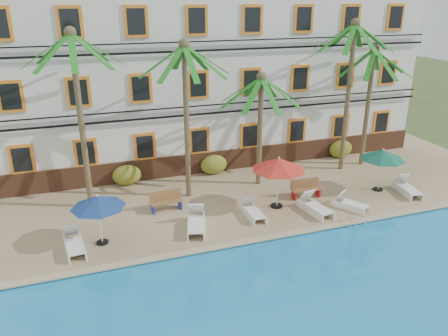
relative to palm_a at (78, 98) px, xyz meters
name	(u,v)px	position (x,y,z in m)	size (l,w,h in m)	color
ground	(277,230)	(7.56, -4.56, -5.48)	(100.00, 100.00, 0.00)	#384C23
pool_deck	(237,184)	(7.56, 0.44, -5.36)	(30.00, 12.00, 0.25)	tan
pool_coping	(287,234)	(7.56, -5.46, -5.20)	(30.00, 0.35, 0.06)	tan
hotel_building	(208,72)	(7.56, 5.42, -0.11)	(25.40, 6.44, 10.22)	silver
palm_a	(78,98)	(0.00, 0.00, 0.00)	(4.18, 4.18, 8.19)	brown
palm_b	(186,99)	(4.70, -0.35, -0.34)	(4.18, 4.18, 7.60)	brown
palm_c	(260,112)	(8.61, -0.03, -1.35)	(4.18, 4.18, 5.91)	brown
palm_d	(350,77)	(13.98, 0.39, 0.06)	(4.18, 4.18, 8.30)	brown
palm_e	(370,89)	(15.59, 0.68, -0.75)	(4.18, 4.18, 6.90)	brown
shrub_left	(127,175)	(1.97, 2.04, -4.68)	(1.50, 0.90, 1.10)	#32631C
shrub_mid	(214,165)	(6.78, 2.04, -4.68)	(1.50, 0.90, 1.10)	#32631C
shrub_right	(341,149)	(15.01, 2.04, -4.68)	(1.50, 0.90, 1.10)	#32631C
umbrella_blue	(98,202)	(0.23, -3.61, -3.39)	(2.15, 2.15, 2.16)	black
umbrella_red	(279,164)	(8.32, -2.91, -3.08)	(2.52, 2.52, 2.52)	black
umbrella_green	(383,155)	(14.12, -2.86, -3.32)	(2.24, 2.24, 2.25)	black
lounger_a	(74,243)	(-0.84, -3.77, -4.94)	(0.87, 1.96, 0.90)	white
lounger_b	(196,222)	(4.13, -3.72, -4.92)	(1.28, 2.18, 0.97)	white
lounger_c	(253,211)	(6.87, -3.45, -4.96)	(0.64, 1.75, 0.83)	white
lounger_d	(315,206)	(9.72, -3.99, -4.93)	(0.96, 2.02, 0.92)	white
lounger_e	(350,203)	(11.49, -4.17, -4.98)	(1.35, 1.71, 0.78)	white
lounger_f	(407,188)	(15.21, -3.68, -4.94)	(1.00, 1.97, 0.89)	white
bench_left	(166,201)	(3.30, -1.51, -4.76)	(1.53, 0.58, 0.93)	olive
bench_right	(306,188)	(10.15, -2.36, -4.76)	(1.53, 0.57, 0.93)	olive
pool_ladder	(356,223)	(10.92, -5.56, -5.23)	(0.54, 0.74, 0.74)	silver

